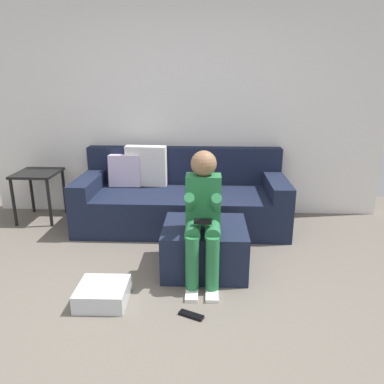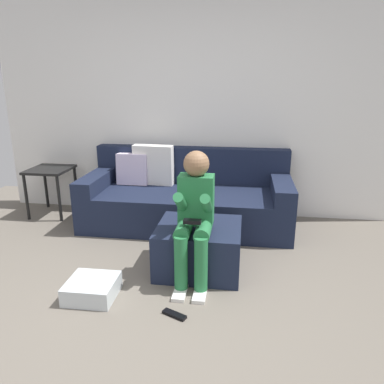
{
  "view_description": "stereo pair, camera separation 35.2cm",
  "coord_description": "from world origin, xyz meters",
  "px_view_note": "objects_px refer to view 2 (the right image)",
  "views": [
    {
      "loc": [
        0.3,
        -2.12,
        1.65
      ],
      "look_at": [
        0.14,
        1.4,
        0.57
      ],
      "focal_mm": 34.71,
      "sensor_mm": 36.0,
      "label": 1
    },
    {
      "loc": [
        0.65,
        -2.09,
        1.65
      ],
      "look_at": [
        0.14,
        1.4,
        0.57
      ],
      "focal_mm": 34.71,
      "sensor_mm": 36.0,
      "label": 2
    }
  ],
  "objects_px": {
    "ottoman": "(199,248)",
    "side_table": "(50,176)",
    "person_seated": "(195,213)",
    "storage_bin": "(92,288)",
    "remote_near_ottoman": "(174,315)",
    "couch_sectional": "(186,199)"
  },
  "relations": [
    {
      "from": "ottoman",
      "to": "side_table",
      "type": "height_order",
      "value": "side_table"
    },
    {
      "from": "person_seated",
      "to": "storage_bin",
      "type": "distance_m",
      "value": 1.0
    },
    {
      "from": "person_seated",
      "to": "side_table",
      "type": "height_order",
      "value": "person_seated"
    },
    {
      "from": "storage_bin",
      "to": "remote_near_ottoman",
      "type": "distance_m",
      "value": 0.7
    },
    {
      "from": "couch_sectional",
      "to": "side_table",
      "type": "distance_m",
      "value": 1.72
    },
    {
      "from": "person_seated",
      "to": "storage_bin",
      "type": "bearing_deg",
      "value": -153.05
    },
    {
      "from": "side_table",
      "to": "person_seated",
      "type": "bearing_deg",
      "value": -33.91
    },
    {
      "from": "ottoman",
      "to": "remote_near_ottoman",
      "type": "distance_m",
      "value": 0.75
    },
    {
      "from": "couch_sectional",
      "to": "ottoman",
      "type": "height_order",
      "value": "couch_sectional"
    },
    {
      "from": "ottoman",
      "to": "remote_near_ottoman",
      "type": "height_order",
      "value": "ottoman"
    },
    {
      "from": "side_table",
      "to": "ottoman",
      "type": "bearing_deg",
      "value": -29.9
    },
    {
      "from": "couch_sectional",
      "to": "side_table",
      "type": "relative_size",
      "value": 3.96
    },
    {
      "from": "couch_sectional",
      "to": "storage_bin",
      "type": "relative_size",
      "value": 6.24
    },
    {
      "from": "person_seated",
      "to": "storage_bin",
      "type": "height_order",
      "value": "person_seated"
    },
    {
      "from": "remote_near_ottoman",
      "to": "couch_sectional",
      "type": "bearing_deg",
      "value": 121.61
    },
    {
      "from": "couch_sectional",
      "to": "side_table",
      "type": "bearing_deg",
      "value": 177.38
    },
    {
      "from": "side_table",
      "to": "remote_near_ottoman",
      "type": "height_order",
      "value": "side_table"
    },
    {
      "from": "couch_sectional",
      "to": "remote_near_ottoman",
      "type": "relative_size",
      "value": 12.52
    },
    {
      "from": "storage_bin",
      "to": "side_table",
      "type": "height_order",
      "value": "side_table"
    },
    {
      "from": "side_table",
      "to": "remote_near_ottoman",
      "type": "xyz_separation_m",
      "value": [
        1.91,
        -1.87,
        -0.48
      ]
    },
    {
      "from": "ottoman",
      "to": "person_seated",
      "type": "distance_m",
      "value": 0.44
    },
    {
      "from": "ottoman",
      "to": "side_table",
      "type": "distance_m",
      "value": 2.32
    }
  ]
}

